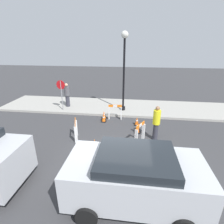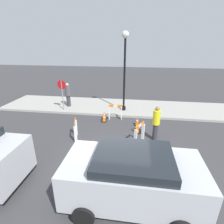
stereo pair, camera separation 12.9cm
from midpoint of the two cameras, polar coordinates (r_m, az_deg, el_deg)
ground_plane at (r=7.36m, az=1.87°, el=-15.64°), size 60.00×60.00×0.00m
sidewalk_slab at (r=12.83m, az=4.97°, el=1.55°), size 18.00×3.44×0.14m
streetlamp_post at (r=11.38m, az=4.53°, el=16.05°), size 0.44×0.44×5.00m
stop_sign at (r=12.19m, az=-15.71°, el=6.88°), size 0.60×0.08×2.05m
barricade_0 at (r=10.76m, az=1.46°, el=0.15°), size 0.82×0.19×0.96m
barricade_1 at (r=8.74m, az=-11.38°, el=-5.46°), size 0.37×0.79×1.00m
barricade_2 at (r=8.07m, az=9.36°, el=-7.24°), size 0.48×0.73×1.13m
traffic_cone_0 at (r=7.88m, az=1.09°, el=-10.08°), size 0.30×0.30×0.65m
traffic_cone_1 at (r=10.93m, az=-2.19°, el=-1.04°), size 0.30×0.30×0.52m
traffic_cone_2 at (r=10.22m, az=8.53°, el=-3.05°), size 0.30×0.30×0.48m
traffic_cone_3 at (r=10.56m, az=-2.33°, el=-1.92°), size 0.30×0.30×0.51m
traffic_cone_4 at (r=7.71m, az=-5.46°, el=-10.93°), size 0.30×0.30×0.66m
traffic_cone_5 at (r=9.32m, az=8.68°, el=-4.86°), size 0.30×0.30×0.70m
person_worker at (r=8.60m, az=14.63°, el=-3.29°), size 0.39×0.39×1.74m
person_pedestrian at (r=12.94m, az=-13.91°, el=5.68°), size 0.44×0.44×1.69m
parked_car_1 at (r=5.30m, az=7.45°, el=-19.99°), size 3.86×2.00×1.68m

